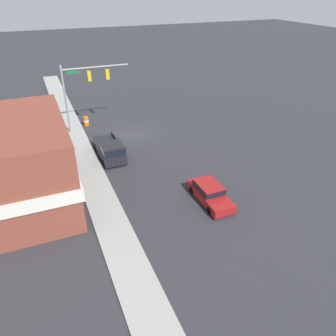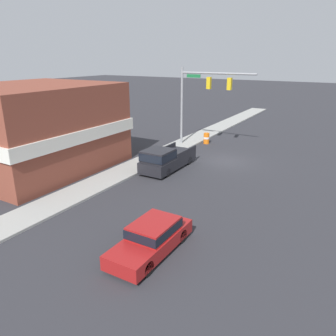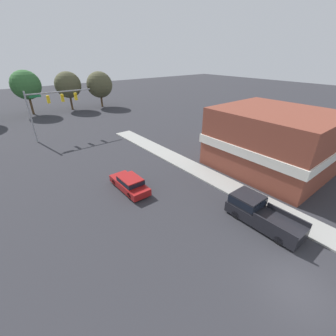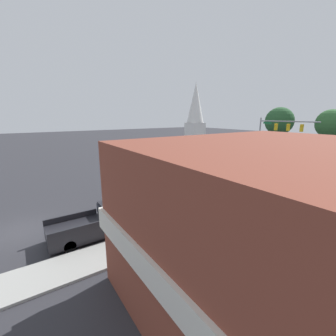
% 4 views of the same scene
% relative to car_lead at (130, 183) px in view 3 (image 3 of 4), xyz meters
% --- Properties ---
extents(ground_plane, '(200.00, 200.00, 0.00)m').
position_rel_car_lead_xyz_m(ground_plane, '(2.01, -14.43, -0.73)').
color(ground_plane, '#2D2D33').
extents(sidewalk_curb, '(2.40, 60.00, 0.14)m').
position_rel_car_lead_xyz_m(sidewalk_curb, '(7.71, -14.43, -0.66)').
color(sidewalk_curb, '#9E9E99').
rests_on(sidewalk_curb, ground).
extents(far_signal_assembly, '(8.93, 0.49, 7.05)m').
position_rel_car_lead_xyz_m(far_signal_assembly, '(-0.91, 19.56, 4.52)').
color(far_signal_assembly, gray).
rests_on(far_signal_assembly, ground).
extents(car_lead, '(1.78, 4.67, 1.40)m').
position_rel_car_lead_xyz_m(car_lead, '(0.00, 0.00, 0.00)').
color(car_lead, black).
rests_on(car_lead, ground).
extents(pickup_truck_parked, '(2.06, 5.55, 1.85)m').
position_rel_car_lead_xyz_m(pickup_truck_parked, '(5.28, -9.88, 0.18)').
color(pickup_truck_parked, black).
rests_on(pickup_truck_parked, ground).
extents(corner_brick_building, '(10.19, 11.50, 6.40)m').
position_rel_car_lead_xyz_m(corner_brick_building, '(14.35, -5.52, 2.45)').
color(corner_brick_building, brown).
rests_on(corner_brick_building, ground).
extents(backdrop_tree_left_mid, '(5.59, 5.59, 8.62)m').
position_rel_car_lead_xyz_m(backdrop_tree_left_mid, '(-0.92, 38.23, 5.08)').
color(backdrop_tree_left_mid, '#4C3823').
rests_on(backdrop_tree_left_mid, ground).
extents(backdrop_tree_center, '(5.47, 5.47, 8.06)m').
position_rel_car_lead_xyz_m(backdrop_tree_center, '(6.90, 37.53, 4.58)').
color(backdrop_tree_center, '#4C3823').
rests_on(backdrop_tree_center, ground).
extents(backdrop_tree_right_mid, '(5.73, 5.73, 7.85)m').
position_rel_car_lead_xyz_m(backdrop_tree_right_mid, '(13.46, 36.12, 4.24)').
color(backdrop_tree_right_mid, '#4C3823').
rests_on(backdrop_tree_right_mid, ground).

